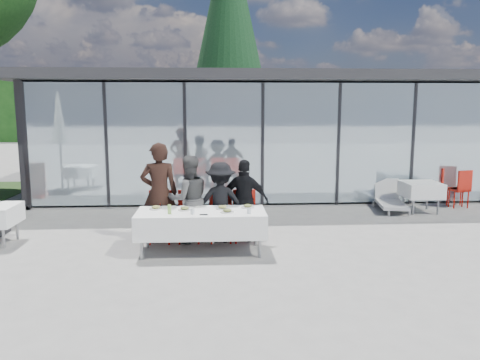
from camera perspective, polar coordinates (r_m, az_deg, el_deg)
The scene contains 25 objects.
ground at distance 8.15m, azimuth -1.62°, elevation -9.42°, with size 90.00×90.00×0.00m, color gray.
pavilion at distance 16.06m, azimuth 4.69°, elevation 7.43°, with size 14.80×8.80×3.44m.
treeline at distance 35.78m, azimuth -6.22°, elevation 8.32°, with size 62.50×2.00×4.40m.
dining_table at distance 8.31m, azimuth -4.75°, elevation -5.22°, with size 2.26×0.96×0.75m.
diner_a at distance 8.93m, azimuth -9.81°, elevation -1.58°, with size 0.70×0.70×1.91m, color black.
diner_chair_a at distance 9.09m, azimuth -9.69°, elevation -4.08°, with size 0.44×0.44×0.97m.
diner_b at distance 8.91m, azimuth -6.24°, elevation -2.33°, with size 0.81×0.81×1.66m, color #4E4E4E.
diner_chair_b at distance 9.05m, azimuth -6.19°, elevation -4.06°, with size 0.44×0.44×0.97m.
diner_c at distance 8.91m, azimuth -2.37°, elevation -2.72°, with size 0.99×0.99×1.53m, color black.
diner_chair_c at distance 9.04m, azimuth -2.37°, elevation -4.04°, with size 0.44×0.44×0.97m.
diner_d at distance 8.92m, azimuth 0.59°, elevation -2.54°, with size 0.93×0.93×1.58m, color black.
diner_chair_d at distance 9.06m, azimuth 0.55°, elevation -4.00°, with size 0.44×0.44×0.97m.
plate_a at distance 8.50m, azimuth -10.21°, elevation -3.35°, with size 0.24×0.24×0.07m.
plate_b at distance 8.35m, azimuth -6.76°, elevation -3.50°, with size 0.24×0.24×0.07m.
plate_c at distance 8.39m, azimuth -2.16°, elevation -3.37°, with size 0.24×0.24×0.07m.
plate_d at distance 8.49m, azimuth 0.96°, elevation -3.22°, with size 0.24×0.24×0.07m.
plate_extra at distance 8.11m, azimuth -1.56°, elevation -3.80°, with size 0.24×0.24×0.07m.
juice_bottle at distance 8.09m, azimuth -8.60°, elevation -3.55°, with size 0.06×0.06×0.16m, color #84BA4D.
drinking_glasses at distance 8.00m, azimuth -2.35°, elevation -3.83°, with size 1.03×0.09×0.10m.
folded_eyeglasses at distance 7.96m, azimuth -4.45°, elevation -4.23°, with size 0.14×0.03×0.01m, color black.
spare_table_right at distance 12.25m, azimuth 21.21°, elevation -1.12°, with size 0.86×0.86×0.74m.
spare_chair_a at distance 13.43m, azimuth 24.19°, elevation -0.53°, with size 0.61×0.61×0.97m.
spare_chair_b at distance 13.18m, azimuth 25.35°, elevation -0.77°, with size 0.55×0.55×0.97m.
lounger at distance 12.34m, azimuth 17.77°, elevation -2.26°, with size 0.80×1.41×0.72m.
conifer_tree at distance 21.02m, azimuth -1.37°, elevation 18.32°, with size 4.00×4.00×10.50m.
Camera 1 is at (-0.22, -7.73, 2.57)m, focal length 35.00 mm.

